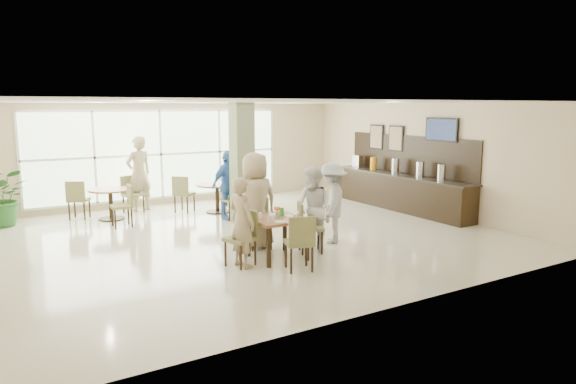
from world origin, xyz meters
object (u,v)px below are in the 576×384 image
teen_far (255,201)px  adult_b (250,181)px  adult_a (228,185)px  buffet_counter (400,189)px  teen_left (242,222)px  teen_right (314,209)px  round_table_left (111,197)px  teen_standing (332,203)px  potted_plant (3,197)px  adult_standing (139,174)px  round_table_right (217,190)px  main_table (277,223)px

teen_far → adult_b: 3.83m
adult_a → buffet_counter: bearing=-37.5°
teen_left → teen_far: teen_far is taller
adult_b → teen_right: bearing=-34.5°
round_table_left → teen_far: bearing=-65.6°
teen_standing → adult_a: 3.17m
round_table_left → potted_plant: size_ratio=0.76×
teen_standing → adult_b: (0.11, 3.88, -0.05)m
potted_plant → teen_left: size_ratio=0.86×
teen_left → adult_standing: 5.67m
round_table_left → teen_far: (1.84, -4.06, 0.38)m
potted_plant → adult_standing: adult_standing is taller
round_table_right → buffet_counter: buffet_counter is taller
buffet_counter → teen_standing: 3.95m
round_table_left → adult_b: bearing=-9.8°
adult_a → adult_b: adult_a is taller
adult_a → adult_b: bearing=18.0°
round_table_left → teen_right: teen_right is taller
adult_standing → teen_right: bearing=90.5°
adult_a → adult_standing: bearing=105.1°
main_table → adult_b: adult_b is taller
round_table_left → adult_b: adult_b is taller
adult_a → adult_standing: (-1.57, 2.10, 0.15)m
main_table → adult_b: size_ratio=0.61×
adult_standing → teen_far: bearing=83.7°
teen_right → round_table_right: bearing=167.1°
round_table_left → round_table_right: 2.60m
potted_plant → round_table_right: bearing=-12.7°
teen_far → teen_left: bearing=51.3°
main_table → adult_a: (0.61, 3.46, 0.18)m
buffet_counter → teen_standing: bearing=-153.1°
teen_standing → teen_right: bearing=-21.7°
main_table → round_table_right: size_ratio=0.84×
teen_right → adult_a: bearing=169.2°
buffet_counter → potted_plant: bearing=160.5°
main_table → teen_right: 0.86m
round_table_left → teen_right: bearing=-60.8°
round_table_left → teen_standing: teen_standing is taller
round_table_left → teen_left: 5.12m
teen_far → teen_standing: bearing=164.2°
teen_left → teen_right: bearing=-96.6°
adult_b → buffet_counter: bearing=34.3°
adult_a → teen_right: bearing=-107.6°
main_table → round_table_left: bearing=110.6°
potted_plant → teen_far: teen_far is taller
adult_a → adult_standing: size_ratio=0.85×
adult_a → teen_standing: bearing=-95.1°
teen_right → potted_plant: bearing=-152.1°
teen_far → adult_b: (1.62, 3.46, -0.17)m
main_table → teen_far: teen_far is taller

